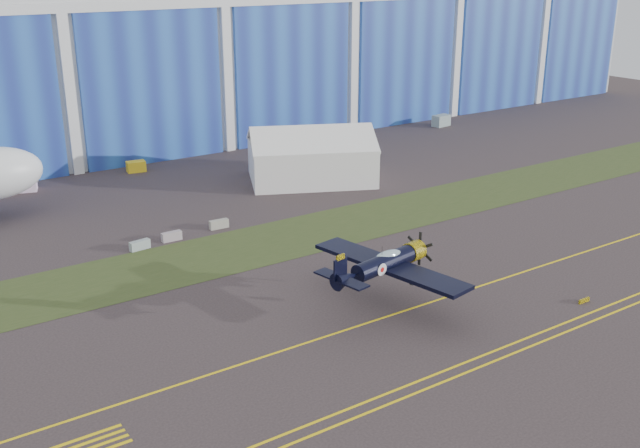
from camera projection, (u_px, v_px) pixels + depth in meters
ground at (275, 316)px, 58.27m from camera, size 260.00×260.00×0.00m
grass_median at (197, 259)px, 69.17m from camera, size 260.00×10.00×0.02m
hangar at (20, 40)px, 109.14m from camera, size 220.00×45.70×30.00m
taxiway_centreline at (310, 342)px, 54.37m from camera, size 200.00×0.20×0.02m
edge_line_near at (393, 402)px, 46.97m from camera, size 80.00×0.20×0.02m
edge_line_far at (383, 395)px, 47.75m from camera, size 80.00×0.20×0.02m
guard_board_right at (584, 300)px, 60.50m from camera, size 1.20×0.15×0.35m
warbird at (384, 263)px, 58.57m from camera, size 14.13×16.10×4.22m
tent at (311, 153)px, 92.68m from camera, size 18.42×16.45×7.04m
shipping_container at (12, 182)px, 88.79m from camera, size 5.79×3.67×2.33m
tug at (136, 166)px, 97.26m from camera, size 2.56×1.82×1.38m
gse_box at (441, 121)px, 123.40m from camera, size 3.27×2.07×1.84m
barrier_a at (140, 245)px, 71.37m from camera, size 2.06×0.87×0.90m
barrier_b at (172, 236)px, 73.61m from camera, size 2.01×0.63×0.90m
barrier_c at (219, 224)px, 76.98m from camera, size 2.03×0.71×0.90m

